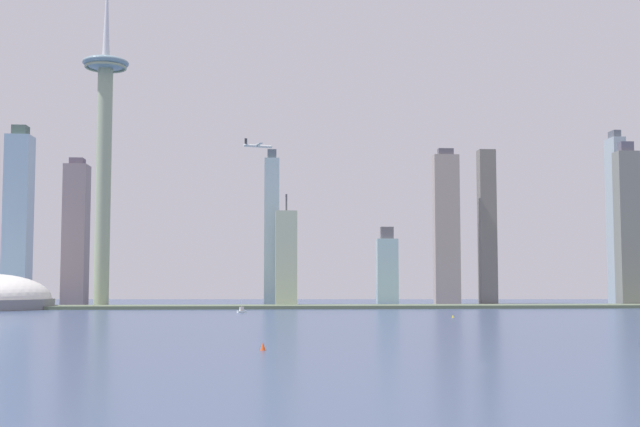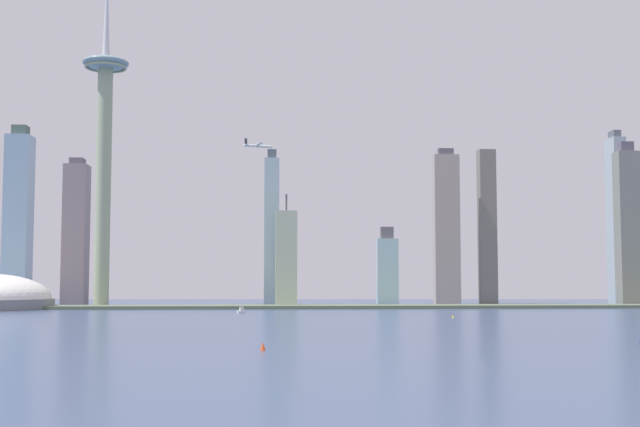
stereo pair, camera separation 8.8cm
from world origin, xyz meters
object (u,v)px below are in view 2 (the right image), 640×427
Objects in this scene: skyscraper_8 at (272,230)px; channel_buoy_0 at (263,346)px; skyscraper_7 at (617,219)px; airplane at (258,146)px; skyscraper_4 at (487,226)px; skyscraper_6 at (76,234)px; skyscraper_0 at (387,270)px; skyscraper_1 at (628,227)px; observation_tower at (104,133)px; skyscraper_2 at (286,259)px; skyscraper_3 at (446,228)px; channel_buoy_1 at (453,316)px; skyscraper_5 at (18,218)px; boat_0 at (242,311)px.

skyscraper_8 reaches higher than channel_buoy_0.
airplane is at bearing -167.42° from skyscraper_7.
skyscraper_4 is at bearing 175.84° from skyscraper_7.
skyscraper_6 is at bearing -173.19° from skyscraper_4.
skyscraper_0 is 158.80m from airplane.
channel_buoy_0 is (-327.82, -435.60, -70.10)m from skyscraper_1.
skyscraper_7 is at bearing 9.27° from observation_tower.
channel_buoy_0 is (-19.43, -430.55, -40.36)m from skyscraper_2.
skyscraper_0 is at bearing -7.02° from skyscraper_6.
skyscraper_0 is 108.88m from skyscraper_3.
observation_tower is 275.19m from skyscraper_0.
skyscraper_2 is 225.05m from skyscraper_4.
channel_buoy_1 is at bearing -74.83° from airplane.
channel_buoy_1 is (-206.83, -200.68, -70.63)m from skyscraper_1.
skyscraper_7 reaches higher than skyscraper_5.
skyscraper_4 reaches higher than boat_0.
skyscraper_8 is 157.57m from boat_0.
skyscraper_1 is 136.34m from skyscraper_4.
airplane is at bearing -176.17° from skyscraper_0.
channel_buoy_0 reaches higher than channel_buoy_1.
airplane is (164.66, -42.17, 75.94)m from skyscraper_6.
skyscraper_4 is at bearing -169.65° from boat_0.
skyscraper_3 is 1.00× the size of skyscraper_4.
observation_tower is 2.23× the size of skyscraper_6.
skyscraper_4 is (43.23, 9.39, 2.21)m from skyscraper_3.
skyscraper_0 is 342.81m from skyscraper_5.
skyscraper_5 is (-246.04, 58.97, 38.58)m from skyscraper_2.
skyscraper_6 is 508.49m from channel_buoy_0.
skyscraper_0 is 6.53× the size of boat_0.
skyscraper_0 is at bearing -163.43° from skyscraper_7.
skyscraper_5 is (-405.60, -22.78, 5.85)m from skyscraper_3.
observation_tower reaches higher than skyscraper_5.
skyscraper_8 is at bearing 48.46° from airplane.
skyscraper_4 is at bearing 140.82° from skyscraper_1.
skyscraper_5 reaches higher than skyscraper_4.
observation_tower is 27.77× the size of boat_0.
skyscraper_8 reaches higher than skyscraper_0.
boat_0 is at bearing -44.89° from skyscraper_6.
skyscraper_2 is at bearing -173.82° from skyscraper_0.
skyscraper_1 is 557.12m from skyscraper_5.
airplane is at bearing -158.66° from skyscraper_4.
airplane is (9.98, 111.92, 139.68)m from boat_0.
skyscraper_4 is 313.41m from channel_buoy_1.
skyscraper_4 reaches higher than skyscraper_0.
channel_buoy_0 is at bearing -103.93° from skyscraper_0.
skyscraper_1 is 167.46m from skyscraper_3.
skyscraper_7 is (172.28, 0.01, 9.47)m from skyscraper_3.
skyscraper_1 is 499.99m from skyscraper_6.
channel_buoy_0 is (-109.20, -440.27, -30.71)m from skyscraper_0.
airplane is (132.87, 0.22, -9.91)m from observation_tower.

